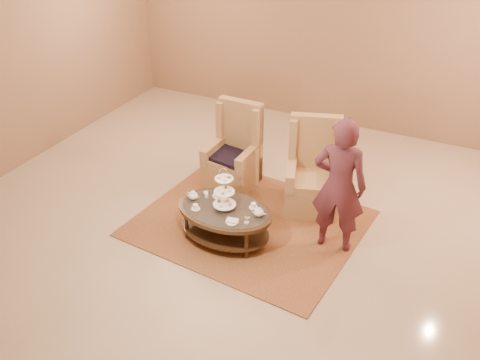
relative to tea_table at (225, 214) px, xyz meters
The scene contains 8 objects.
ground 0.42m from the tea_table, 10.94° to the left, with size 8.00×8.00×0.00m, color #BFA98E.
ceiling 0.42m from the tea_table, 10.94° to the left, with size 8.00×8.00×0.02m, color silver.
wall_back 4.26m from the tea_table, 87.58° to the left, with size 8.00×0.04×3.50m, color #967052.
rug 0.59m from the tea_table, 71.92° to the left, with size 3.04×2.61×0.02m.
tea_table is the anchor object (origin of this frame).
armchair_left 1.40m from the tea_table, 111.51° to the left, with size 0.69×0.72×1.26m.
armchair_right 1.43m from the tea_table, 59.78° to the left, with size 0.89×0.90×1.30m.
person 1.47m from the tea_table, 20.21° to the left, with size 0.69×0.49×1.78m.
Camera 1 is at (2.44, -4.91, 4.26)m, focal length 40.00 mm.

